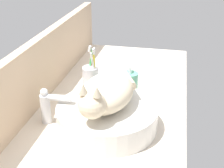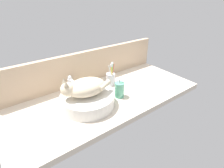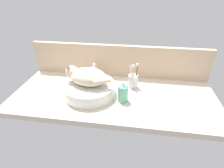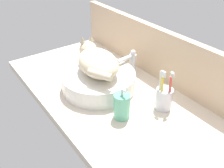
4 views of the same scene
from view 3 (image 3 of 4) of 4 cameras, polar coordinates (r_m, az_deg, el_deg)
ground_plane at (r=123.16cm, az=0.60°, el=-4.02°), size 139.49×60.21×4.00cm
backsplash_panel at (r=140.57cm, az=2.21°, el=7.55°), size 139.49×3.60×25.62cm
sink_basin at (r=120.56cm, az=-7.34°, el=-1.65°), size 35.15×35.15×8.26cm
cat at (r=116.05cm, az=-8.30°, el=2.56°), size 31.68×20.71×14.00cm
faucet at (r=136.91cm, az=-5.81°, el=4.19°), size 3.60×11.85×13.60cm
soap_dispenser at (r=112.72cm, az=3.61°, el=-3.08°), size 6.75×6.75×14.35cm
toothbrush_cup at (r=128.04cm, az=6.92°, el=1.16°), size 7.13×7.13×18.72cm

